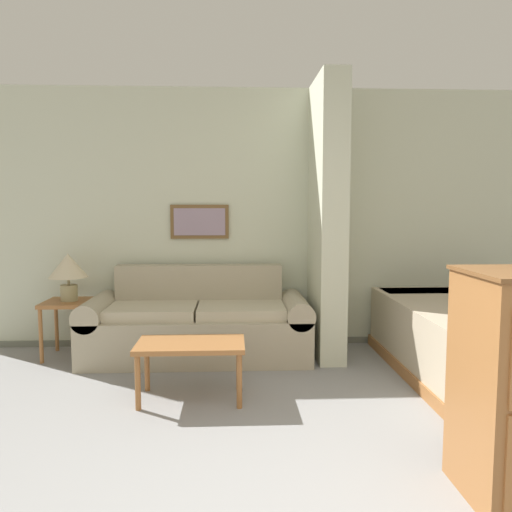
{
  "coord_description": "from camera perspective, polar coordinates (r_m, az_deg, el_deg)",
  "views": [
    {
      "loc": [
        -0.54,
        -1.62,
        1.41
      ],
      "look_at": [
        -0.37,
        2.07,
        1.05
      ],
      "focal_mm": 35.0,
      "sensor_mm": 36.0,
      "label": 1
    }
  ],
  "objects": [
    {
      "name": "wall_back",
      "position": [
        5.16,
        3.34,
        4.25
      ],
      "size": [
        6.41,
        0.16,
        2.6
      ],
      "color": "beige",
      "rests_on": "ground_plane"
    },
    {
      "name": "wall_partition_pillar",
      "position": [
        4.75,
        8.11,
        4.17
      ],
      "size": [
        0.24,
        0.82,
        2.6
      ],
      "color": "beige",
      "rests_on": "ground_plane"
    },
    {
      "name": "couch",
      "position": [
        4.79,
        -6.66,
        -7.76
      ],
      "size": [
        2.1,
        0.84,
        0.84
      ],
      "color": "tan",
      "rests_on": "ground_plane"
    },
    {
      "name": "coffee_table",
      "position": [
        3.74,
        -7.47,
        -10.52
      ],
      "size": [
        0.79,
        0.45,
        0.43
      ],
      "color": "#996033",
      "rests_on": "ground_plane"
    },
    {
      "name": "side_table",
      "position": [
        5.04,
        -20.51,
        -5.78
      ],
      "size": [
        0.46,
        0.46,
        0.54
      ],
      "color": "#996033",
      "rests_on": "ground_plane"
    },
    {
      "name": "table_lamp",
      "position": [
        4.98,
        -20.67,
        -1.34
      ],
      "size": [
        0.36,
        0.36,
        0.45
      ],
      "color": "tan",
      "rests_on": "side_table"
    },
    {
      "name": "bed",
      "position": [
        4.63,
        25.08,
        -8.79
      ],
      "size": [
        1.46,
        2.13,
        0.6
      ],
      "color": "#996033",
      "rests_on": "ground_plane"
    }
  ]
}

